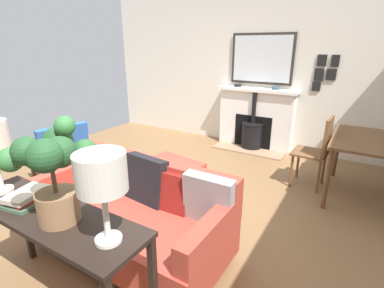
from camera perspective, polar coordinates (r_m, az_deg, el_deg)
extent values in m
cube|color=olive|center=(3.31, -6.66, -12.28)|extent=(5.30, 5.65, 0.01)
cube|color=silver|center=(5.18, 11.51, 15.86)|extent=(0.12, 5.65, 2.90)
cube|color=#9E7A5B|center=(4.96, 11.06, -1.25)|extent=(0.35, 1.19, 0.03)
cube|color=white|center=(5.08, 12.54, 4.76)|extent=(0.23, 1.25, 0.98)
cube|color=black|center=(5.04, 12.05, 2.50)|extent=(0.06, 0.64, 0.55)
cylinder|color=black|center=(5.03, 11.84, 1.64)|extent=(0.35, 0.35, 0.41)
cylinder|color=black|center=(4.97, 12.01, 4.02)|extent=(0.37, 0.37, 0.02)
cylinder|color=black|center=(4.91, 12.23, 7.05)|extent=(0.07, 0.07, 0.52)
cube|color=white|center=(4.96, 12.88, 10.47)|extent=(0.28, 1.33, 0.05)
cube|color=#2D2823|center=(5.02, 13.74, 16.12)|extent=(0.04, 1.03, 0.81)
cube|color=silver|center=(5.00, 13.66, 16.12)|extent=(0.01, 0.95, 0.73)
cylinder|color=black|center=(5.09, 9.10, 11.43)|extent=(0.12, 0.12, 0.04)
torus|color=black|center=(5.09, 9.11, 11.61)|extent=(0.13, 0.13, 0.01)
cylinder|color=#334C56|center=(4.88, 16.31, 10.59)|extent=(0.12, 0.12, 0.04)
torus|color=#334C56|center=(4.88, 16.33, 10.77)|extent=(0.13, 0.13, 0.01)
cylinder|color=#B2B2B7|center=(3.04, -27.07, -16.42)|extent=(0.04, 0.04, 0.10)
cylinder|color=#B2B2B7|center=(3.33, -17.66, -11.78)|extent=(0.04, 0.04, 0.10)
cylinder|color=#B2B2B7|center=(2.58, 5.73, -21.18)|extent=(0.04, 0.04, 0.10)
cube|color=#B74233|center=(2.58, -12.62, -15.78)|extent=(0.82, 1.71, 0.31)
cube|color=#B74233|center=(2.63, -8.01, -6.44)|extent=(0.16, 1.70, 0.36)
cube|color=#B74233|center=(3.01, -23.96, -6.19)|extent=(0.76, 0.13, 0.21)
cube|color=#B74233|center=(2.04, 3.79, -17.01)|extent=(0.76, 0.13, 0.21)
cube|color=#4C6B47|center=(2.97, -18.21, -4.66)|extent=(0.13, 0.35, 0.34)
cube|color=maroon|center=(2.79, -14.63, -6.10)|extent=(0.13, 0.32, 0.32)
cube|color=black|center=(2.55, -9.21, -7.10)|extent=(0.21, 0.43, 0.43)
cube|color=maroon|center=(2.42, -4.17, -9.51)|extent=(0.17, 0.34, 0.35)
cube|color=#99999E|center=(2.24, 3.36, -11.13)|extent=(0.13, 0.40, 0.41)
cylinder|color=#B2B2B7|center=(3.56, -9.69, -9.08)|extent=(0.04, 0.04, 0.09)
cylinder|color=#B2B2B7|center=(3.22, -3.33, -12.03)|extent=(0.04, 0.04, 0.09)
cylinder|color=#B2B2B7|center=(3.82, -4.85, -6.82)|extent=(0.04, 0.04, 0.09)
cylinder|color=#B2B2B7|center=(3.51, 1.46, -9.24)|extent=(0.04, 0.04, 0.09)
cube|color=#B74233|center=(3.43, -4.24, -6.27)|extent=(0.62, 0.73, 0.31)
cube|color=#4C3321|center=(4.45, -22.91, -2.66)|extent=(0.05, 0.05, 0.35)
cube|color=#4C3321|center=(4.30, -29.06, -4.37)|extent=(0.05, 0.05, 0.35)
cube|color=#4C3321|center=(4.04, -20.10, -4.46)|extent=(0.05, 0.05, 0.35)
cube|color=#4C3321|center=(3.88, -26.82, -6.45)|extent=(0.05, 0.05, 0.35)
cube|color=#2D60B2|center=(4.09, -25.09, -1.93)|extent=(0.71, 0.68, 0.08)
cube|color=#2D60B2|center=(3.79, -24.16, 0.45)|extent=(0.61, 0.24, 0.40)
cube|color=#4C3321|center=(4.18, -21.25, 0.32)|extent=(0.15, 0.53, 0.04)
cube|color=#4C3321|center=(3.97, -29.50, -1.86)|extent=(0.15, 0.53, 0.04)
cube|color=black|center=(2.76, -30.22, -13.10)|extent=(0.04, 0.04, 0.72)
cube|color=black|center=(1.90, -7.65, -26.57)|extent=(0.04, 0.04, 0.72)
cube|color=black|center=(2.00, -26.61, -12.44)|extent=(0.39, 1.38, 0.03)
cylinder|color=white|center=(2.41, -33.50, -7.64)|extent=(0.14, 0.14, 0.02)
cylinder|color=white|center=(1.63, -16.24, -17.72)|extent=(0.14, 0.14, 0.02)
cylinder|color=white|center=(1.54, -16.75, -13.31)|extent=(0.03, 0.03, 0.27)
cylinder|color=silver|center=(1.44, -17.64, -5.37)|extent=(0.25, 0.25, 0.19)
cylinder|color=#99704C|center=(1.84, -25.02, -11.17)|extent=(0.23, 0.23, 0.18)
cylinder|color=brown|center=(1.76, -25.89, -5.74)|extent=(0.02, 0.02, 0.20)
sphere|color=#26562D|center=(1.63, -30.04, -1.25)|extent=(0.15, 0.15, 0.15)
sphere|color=#26562D|center=(1.52, -27.17, -2.10)|extent=(0.17, 0.17, 0.17)
sphere|color=#26562D|center=(1.58, -24.76, -1.48)|extent=(0.16, 0.16, 0.16)
sphere|color=#2D6633|center=(1.72, -20.49, -1.34)|extent=(0.14, 0.14, 0.14)
sphere|color=#387A3D|center=(1.73, -24.00, 3.29)|extent=(0.11, 0.11, 0.11)
sphere|color=#26562D|center=(1.82, -25.11, 0.53)|extent=(0.17, 0.17, 0.17)
sphere|color=#387A3D|center=(1.87, -28.16, -1.99)|extent=(0.18, 0.18, 0.18)
sphere|color=#387A3D|center=(1.74, -32.43, -2.66)|extent=(0.13, 0.13, 0.13)
cube|color=#4C7056|center=(2.15, -30.06, -9.97)|extent=(0.26, 0.23, 0.02)
cube|color=#B23833|center=(2.15, -29.84, -9.27)|extent=(0.22, 0.18, 0.03)
cube|color=beige|center=(2.14, -30.05, -8.57)|extent=(0.29, 0.22, 0.03)
cylinder|color=brown|center=(4.31, 26.85, -1.49)|extent=(0.05, 0.05, 0.69)
cylinder|color=brown|center=(3.41, 25.30, -6.44)|extent=(0.05, 0.05, 0.69)
cube|color=brown|center=(3.74, 31.99, 0.58)|extent=(1.06, 0.77, 0.03)
cylinder|color=brown|center=(4.10, 20.33, -3.49)|extent=(0.03, 0.03, 0.44)
cylinder|color=brown|center=(3.81, 19.13, -5.08)|extent=(0.03, 0.03, 0.44)
cylinder|color=brown|center=(4.05, 24.70, -4.36)|extent=(0.03, 0.03, 0.44)
cylinder|color=brown|center=(3.76, 23.83, -6.04)|extent=(0.03, 0.03, 0.44)
cube|color=brown|center=(3.85, 22.41, -1.63)|extent=(0.42, 0.42, 0.02)
cube|color=brown|center=(3.75, 25.39, 1.34)|extent=(0.36, 0.05, 0.46)
cube|color=black|center=(4.83, 24.43, 14.91)|extent=(0.02, 0.13, 0.17)
cube|color=black|center=(4.81, 26.62, 14.59)|extent=(0.02, 0.11, 0.17)
cube|color=black|center=(4.84, 23.92, 12.53)|extent=(0.02, 0.13, 0.18)
cube|color=black|center=(4.82, 25.95, 12.32)|extent=(0.02, 0.14, 0.16)
cube|color=black|center=(4.86, 23.47, 10.49)|extent=(0.02, 0.12, 0.14)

